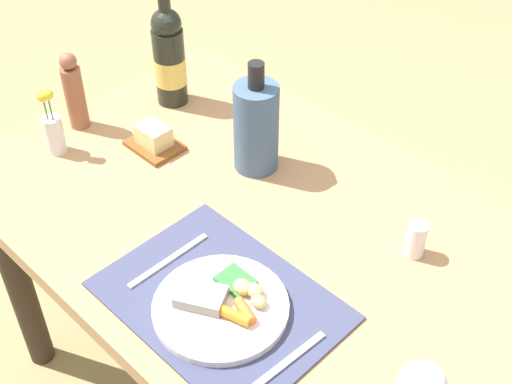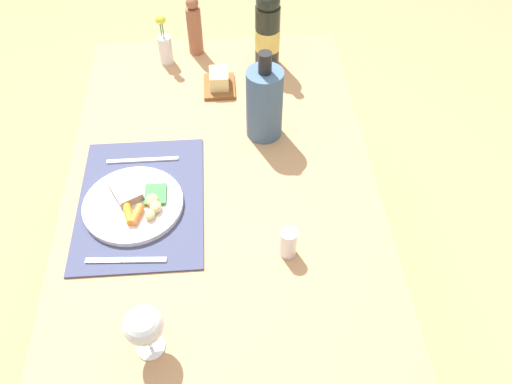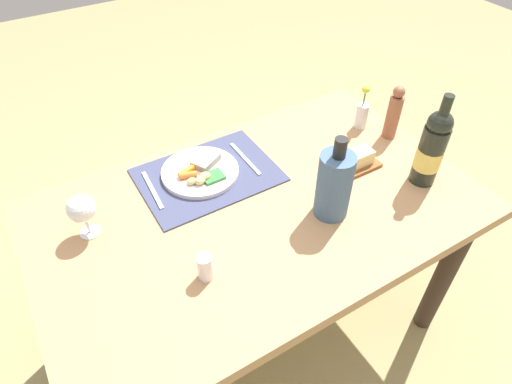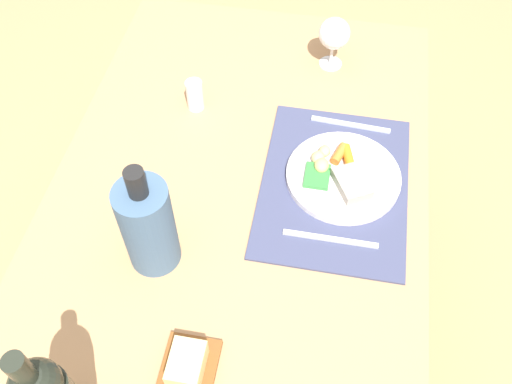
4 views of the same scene
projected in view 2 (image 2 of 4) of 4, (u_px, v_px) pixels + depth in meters
ground_plane at (230, 305)px, 1.98m from camera, size 8.00×8.00×0.00m
dining_table at (223, 200)px, 1.51m from camera, size 1.37×0.85×0.71m
placemat at (141, 201)px, 1.38m from camera, size 0.45×0.33×0.01m
dinner_plate at (134, 203)px, 1.36m from camera, size 0.26×0.26×0.04m
fork at (143, 160)px, 1.48m from camera, size 0.01×0.20×0.00m
knife at (126, 260)px, 1.25m from camera, size 0.02×0.19×0.00m
pepper_mill at (194, 27)px, 1.76m from camera, size 0.05×0.05×0.21m
cooler_bottle at (264, 103)px, 1.48m from camera, size 0.10×0.10×0.28m
salt_shaker at (288, 243)px, 1.25m from camera, size 0.04×0.04×0.08m
butter_dish at (219, 82)px, 1.69m from camera, size 0.13×0.10×0.06m
wine_bottle at (268, 29)px, 1.70m from camera, size 0.08×0.08×0.32m
wine_glass at (144, 326)px, 1.04m from camera, size 0.08×0.08×0.14m
flower_vase at (165, 45)px, 1.75m from camera, size 0.05×0.05×0.18m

